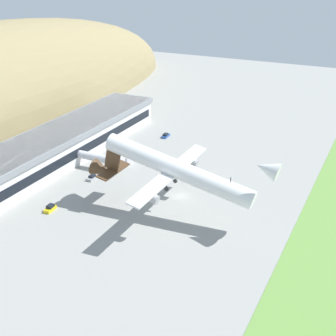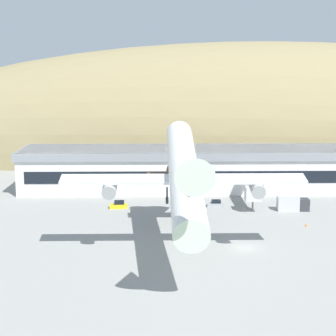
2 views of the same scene
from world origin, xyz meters
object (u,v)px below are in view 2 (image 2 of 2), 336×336
Objects in this scene: service_car_1 at (215,204)px; service_car_2 at (119,205)px; traffic_cone_0 at (306,225)px; cargo_airplane at (184,174)px; terminal_building at (230,166)px; jetway_0 at (249,188)px; fuel_truck at (292,204)px.

service_car_2 is at bearing -177.04° from service_car_1.
service_car_2 reaches higher than traffic_cone_0.
service_car_1 is (8.60, 32.35, -12.70)m from cargo_airplane.
terminal_building is 17.98m from jetway_0.
service_car_2 is 37.44m from fuel_truck.
service_car_1 is at bearing 75.11° from cargo_airplane.
cargo_airplane is at bearing -146.52° from traffic_cone_0.
traffic_cone_0 is (15.77, -16.24, -0.32)m from service_car_1.
jetway_0 is at bearing 64.13° from cargo_airplane.
cargo_airplane is 14.50× the size of service_car_1.
traffic_cone_0 is at bearing -73.47° from terminal_building.
traffic_cone_0 is (10.29, -34.67, -5.60)m from terminal_building.
jetway_0 is 28.38× the size of traffic_cone_0.
cargo_airplane is 7.71× the size of fuel_truck.
cargo_airplane is (-14.08, -50.78, 7.42)m from terminal_building.
terminal_building is at bearing 115.39° from fuel_truck.
service_car_1 is 16.57m from fuel_truck.
service_car_1 is 0.92× the size of service_car_2.
jetway_0 is 4.56× the size of service_car_1.
jetway_0 is at bearing 152.26° from fuel_truck.
traffic_cone_0 is (37.01, -15.14, -0.40)m from service_car_2.
traffic_cone_0 is (24.37, 16.11, -13.02)m from cargo_airplane.
terminal_building reaches higher than service_car_1.
terminal_building is at bearing 73.44° from service_car_1.
cargo_airplane is at bearing -115.87° from jetway_0.
terminal_building is 25.12m from fuel_truck.
service_car_2 is (-26.72, -19.53, -5.20)m from terminal_building.
jetway_0 is at bearing 3.50° from service_car_2.
terminal_building is 15.37× the size of fuel_truck.
terminal_building is 26.55× the size of service_car_2.
cargo_airplane reaches higher than service_car_2.
service_car_2 is 0.58× the size of fuel_truck.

